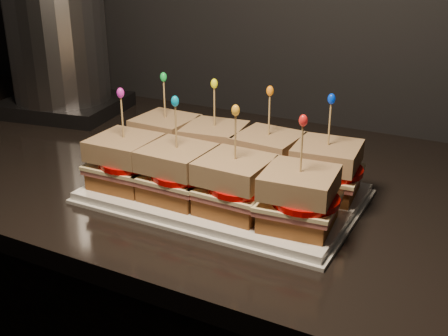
% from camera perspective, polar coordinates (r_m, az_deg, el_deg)
% --- Properties ---
extents(granite_slab, '(2.64, 0.74, 0.03)m').
position_cam_1_polar(granite_slab, '(0.98, 11.38, -3.50)').
color(granite_slab, black).
rests_on(granite_slab, cabinet).
extents(platter, '(0.43, 0.27, 0.02)m').
position_cam_1_polar(platter, '(0.94, 0.00, -2.59)').
color(platter, white).
rests_on(platter, granite_slab).
extents(platter_rim, '(0.44, 0.28, 0.01)m').
position_cam_1_polar(platter_rim, '(0.94, 0.00, -2.92)').
color(platter_rim, white).
rests_on(platter_rim, granite_slab).
extents(sandwich_0_bread_bot, '(0.10, 0.10, 0.03)m').
position_cam_1_polar(sandwich_0_bread_bot, '(1.05, -5.85, 1.45)').
color(sandwich_0_bread_bot, brown).
rests_on(sandwich_0_bread_bot, platter).
extents(sandwich_0_ham, '(0.11, 0.11, 0.01)m').
position_cam_1_polar(sandwich_0_ham, '(1.05, -5.88, 2.35)').
color(sandwich_0_ham, '#B7574D').
rests_on(sandwich_0_ham, sandwich_0_bread_bot).
extents(sandwich_0_cheese, '(0.11, 0.11, 0.01)m').
position_cam_1_polar(sandwich_0_cheese, '(1.04, -5.90, 2.71)').
color(sandwich_0_cheese, '#FEEBAB').
rests_on(sandwich_0_cheese, sandwich_0_ham).
extents(sandwich_0_tomato, '(0.10, 0.10, 0.01)m').
position_cam_1_polar(sandwich_0_tomato, '(1.03, -5.54, 2.90)').
color(sandwich_0_tomato, '#C40604').
rests_on(sandwich_0_tomato, sandwich_0_cheese).
extents(sandwich_0_bread_top, '(0.10, 0.10, 0.03)m').
position_cam_1_polar(sandwich_0_bread_top, '(1.03, -5.96, 4.22)').
color(sandwich_0_bread_top, brown).
rests_on(sandwich_0_bread_top, sandwich_0_tomato).
extents(sandwich_0_pick, '(0.00, 0.00, 0.09)m').
position_cam_1_polar(sandwich_0_pick, '(1.02, -6.07, 6.72)').
color(sandwich_0_pick, tan).
rests_on(sandwich_0_pick, sandwich_0_bread_top).
extents(sandwich_0_frill, '(0.01, 0.01, 0.02)m').
position_cam_1_polar(sandwich_0_frill, '(1.01, -6.17, 9.18)').
color(sandwich_0_frill, green).
rests_on(sandwich_0_frill, sandwich_0_pick).
extents(sandwich_1_bread_bot, '(0.11, 0.11, 0.03)m').
position_cam_1_polar(sandwich_1_bread_bot, '(1.00, -0.95, 0.48)').
color(sandwich_1_bread_bot, brown).
rests_on(sandwich_1_bread_bot, platter).
extents(sandwich_1_ham, '(0.12, 0.12, 0.01)m').
position_cam_1_polar(sandwich_1_ham, '(1.00, -0.95, 1.41)').
color(sandwich_1_ham, '#B7574D').
rests_on(sandwich_1_ham, sandwich_1_bread_bot).
extents(sandwich_1_cheese, '(0.12, 0.12, 0.01)m').
position_cam_1_polar(sandwich_1_cheese, '(0.99, -0.96, 1.79)').
color(sandwich_1_cheese, '#FEEBAB').
rests_on(sandwich_1_cheese, sandwich_1_ham).
extents(sandwich_1_tomato, '(0.10, 0.10, 0.01)m').
position_cam_1_polar(sandwich_1_tomato, '(0.98, -0.51, 1.97)').
color(sandwich_1_tomato, '#C40604').
rests_on(sandwich_1_tomato, sandwich_1_cheese).
extents(sandwich_1_bread_top, '(0.11, 0.11, 0.03)m').
position_cam_1_polar(sandwich_1_bread_top, '(0.98, -0.97, 3.37)').
color(sandwich_1_bread_top, brown).
rests_on(sandwich_1_bread_top, sandwich_1_tomato).
extents(sandwich_1_pick, '(0.00, 0.00, 0.09)m').
position_cam_1_polar(sandwich_1_pick, '(0.97, -0.98, 5.99)').
color(sandwich_1_pick, tan).
rests_on(sandwich_1_pick, sandwich_1_bread_top).
extents(sandwich_1_frill, '(0.01, 0.01, 0.02)m').
position_cam_1_polar(sandwich_1_frill, '(0.96, -1.00, 8.57)').
color(sandwich_1_frill, '#F1F616').
rests_on(sandwich_1_frill, sandwich_1_pick).
extents(sandwich_2_bread_bot, '(0.10, 0.10, 0.03)m').
position_cam_1_polar(sandwich_2_bread_bot, '(0.96, 4.42, -0.60)').
color(sandwich_2_bread_bot, brown).
rests_on(sandwich_2_bread_bot, platter).
extents(sandwich_2_ham, '(0.11, 0.11, 0.01)m').
position_cam_1_polar(sandwich_2_ham, '(0.95, 4.45, 0.37)').
color(sandwich_2_ham, '#B7574D').
rests_on(sandwich_2_ham, sandwich_2_bread_bot).
extents(sandwich_2_cheese, '(0.12, 0.11, 0.01)m').
position_cam_1_polar(sandwich_2_cheese, '(0.95, 4.46, 0.76)').
color(sandwich_2_cheese, '#FEEBAB').
rests_on(sandwich_2_cheese, sandwich_2_ham).
extents(sandwich_2_tomato, '(0.10, 0.10, 0.01)m').
position_cam_1_polar(sandwich_2_tomato, '(0.94, 5.00, 0.94)').
color(sandwich_2_tomato, '#C40604').
rests_on(sandwich_2_tomato, sandwich_2_cheese).
extents(sandwich_2_bread_top, '(0.11, 0.11, 0.03)m').
position_cam_1_polar(sandwich_2_bread_top, '(0.94, 4.52, 2.40)').
color(sandwich_2_bread_top, brown).
rests_on(sandwich_2_bread_top, sandwich_2_tomato).
extents(sandwich_2_pick, '(0.00, 0.00, 0.09)m').
position_cam_1_polar(sandwich_2_pick, '(0.93, 4.60, 5.13)').
color(sandwich_2_pick, tan).
rests_on(sandwich_2_pick, sandwich_2_bread_top).
extents(sandwich_2_frill, '(0.01, 0.01, 0.02)m').
position_cam_1_polar(sandwich_2_frill, '(0.91, 4.69, 7.82)').
color(sandwich_2_frill, orange).
rests_on(sandwich_2_frill, sandwich_2_pick).
extents(sandwich_3_bread_bot, '(0.11, 0.11, 0.03)m').
position_cam_1_polar(sandwich_3_bread_bot, '(0.93, 10.21, -1.75)').
color(sandwich_3_bread_bot, brown).
rests_on(sandwich_3_bread_bot, platter).
extents(sandwich_3_ham, '(0.12, 0.11, 0.01)m').
position_cam_1_polar(sandwich_3_ham, '(0.92, 10.29, -0.75)').
color(sandwich_3_ham, '#B7574D').
rests_on(sandwich_3_ham, sandwich_3_bread_bot).
extents(sandwich_3_cheese, '(0.12, 0.11, 0.01)m').
position_cam_1_polar(sandwich_3_cheese, '(0.92, 10.32, -0.35)').
color(sandwich_3_cheese, '#FEEBAB').
rests_on(sandwich_3_cheese, sandwich_3_ham).
extents(sandwich_3_tomato, '(0.10, 0.10, 0.01)m').
position_cam_1_polar(sandwich_3_tomato, '(0.91, 10.95, -0.18)').
color(sandwich_3_tomato, '#C40604').
rests_on(sandwich_3_tomato, sandwich_3_cheese).
extents(sandwich_3_bread_top, '(0.11, 0.11, 0.03)m').
position_cam_1_polar(sandwich_3_bread_top, '(0.91, 10.44, 1.33)').
color(sandwich_3_bread_top, brown).
rests_on(sandwich_3_bread_top, sandwich_3_tomato).
extents(sandwich_3_pick, '(0.00, 0.00, 0.09)m').
position_cam_1_polar(sandwich_3_pick, '(0.89, 10.65, 4.14)').
color(sandwich_3_pick, tan).
rests_on(sandwich_3_pick, sandwich_3_bread_top).
extents(sandwich_3_frill, '(0.01, 0.01, 0.02)m').
position_cam_1_polar(sandwich_3_frill, '(0.88, 10.86, 6.92)').
color(sandwich_3_frill, '#0431E1').
rests_on(sandwich_3_frill, sandwich_3_pick).
extents(sandwich_4_bread_bot, '(0.10, 0.10, 0.03)m').
position_cam_1_polar(sandwich_4_bread_bot, '(0.96, -9.87, -0.90)').
color(sandwich_4_bread_bot, brown).
rests_on(sandwich_4_bread_bot, platter).
extents(sandwich_4_ham, '(0.11, 0.11, 0.01)m').
position_cam_1_polar(sandwich_4_ham, '(0.95, -9.94, 0.07)').
color(sandwich_4_ham, '#B7574D').
rests_on(sandwich_4_ham, sandwich_4_bread_bot).
extents(sandwich_4_cheese, '(0.11, 0.11, 0.01)m').
position_cam_1_polar(sandwich_4_cheese, '(0.95, -9.97, 0.46)').
color(sandwich_4_cheese, '#FEEBAB').
rests_on(sandwich_4_cheese, sandwich_4_ham).
extents(sandwich_4_tomato, '(0.10, 0.10, 0.01)m').
position_cam_1_polar(sandwich_4_tomato, '(0.94, -9.64, 0.64)').
color(sandwich_4_tomato, '#C40604').
rests_on(sandwich_4_tomato, sandwich_4_cheese).
extents(sandwich_4_bread_top, '(0.10, 0.10, 0.03)m').
position_cam_1_polar(sandwich_4_bread_top, '(0.94, -10.09, 2.10)').
color(sandwich_4_bread_top, brown).
rests_on(sandwich_4_bread_top, sandwich_4_tomato).
extents(sandwich_4_pick, '(0.00, 0.00, 0.09)m').
position_cam_1_polar(sandwich_4_pick, '(0.93, -10.28, 4.82)').
color(sandwich_4_pick, tan).
rests_on(sandwich_4_pick, sandwich_4_bread_top).
extents(sandwich_4_frill, '(0.01, 0.01, 0.02)m').
position_cam_1_polar(sandwich_4_frill, '(0.91, -10.48, 7.51)').
color(sandwich_4_frill, '#CD22AB').
rests_on(sandwich_4_frill, sandwich_4_pick).
extents(sandwich_5_bread_bot, '(0.10, 0.10, 0.03)m').
position_cam_1_polar(sandwich_5_bread_bot, '(0.90, -4.69, -2.11)').
color(sandwich_5_bread_bot, brown).
rests_on(sandwich_5_bread_bot, platter).
extents(sandwich_5_ham, '(0.11, 0.11, 0.01)m').
position_cam_1_polar(sandwich_5_ham, '(0.90, -4.73, -1.09)').
color(sandwich_5_ham, '#B7574D').
rests_on(sandwich_5_ham, sandwich_5_bread_bot).
extents(sandwich_5_cheese, '(0.11, 0.11, 0.01)m').
position_cam_1_polar(sandwich_5_cheese, '(0.89, -4.74, -0.68)').
color(sandwich_5_cheese, '#FEEBAB').
rests_on(sandwich_5_cheese, sandwich_5_ham).
extents(sandwich_5_tomato, '(0.10, 0.10, 0.01)m').
position_cam_1_polar(sandwich_5_tomato, '(0.88, -4.31, -0.51)').
color(sandwich_5_tomato, '#C40604').
rests_on(sandwich_5_tomato, sandwich_5_cheese).
extents(sandwich_5_bread_top, '(0.10, 0.10, 0.03)m').
position_cam_1_polar(sandwich_5_bread_top, '(0.88, -4.80, 1.04)').
color(sandwich_5_bread_top, brown).
rests_on(sandwich_5_bread_top, sandwich_5_tomato).
extents(sandwich_5_pick, '(0.00, 0.00, 0.09)m').
position_cam_1_polar(sandwich_5_pick, '(0.87, -4.90, 3.92)').
color(sandwich_5_pick, tan).
rests_on(sandwich_5_pick, sandwich_5_bread_top).
extents(sandwich_5_frill, '(0.01, 0.01, 0.02)m').
position_cam_1_polar(sandwich_5_frill, '(0.85, -5.00, 6.78)').
color(sandwich_5_frill, '#058DB9').
rests_on(sandwich_5_frill, sandwich_5_pick).
extents(sandwich_6_bread_bot, '(0.10, 0.10, 0.03)m').
position_cam_1_polar(sandwich_6_bread_bot, '(0.86, 1.11, -3.45)').
color(sandwich_6_bread_bot, brown).
rests_on(sandwich_6_bread_bot, platter).
extents(sandwich_6_ham, '(0.11, 0.11, 0.01)m').
position_cam_1_polar(sandwich_6_ham, '(0.85, 1.11, -2.39)').
color(sandwich_6_ham, '#B7574D').
rests_on(sandwich_6_ham, sandwich_6_bread_bot).
extents(sandwich_6_cheese, '(0.11, 0.11, 0.01)m').
position_cam_1_polar(sandwich_6_cheese, '(0.85, 1.12, -1.96)').
color(sandwich_6_cheese, '#FEEBAB').
rests_on(sandwich_6_cheese, sandwich_6_ham).
extents(sandwich_6_tomato, '(0.10, 0.10, 0.01)m').
position_cam_1_polar(sandwich_6_tomato, '(0.84, 1.67, -1.80)').
color(sandwich_6_tomato, '#C40604').
rests_on(sandwich_6_tomato, sandwich_6_cheese).
extents(sandwich_6_bread_top, '(0.10, 0.10, 0.03)m').
position_cam_1_polar(sandwich_6_bread_top, '(0.84, 1.13, -0.16)').
color(sandwich_6_bread_top, brown).
rests_on(sandwich_6_bread_top, sandwich_6_tomato).
extents(sandwich_6_pick, '(0.00, 0.00, 0.09)m').
position_cam_1_polar(sandwich_6_pick, '(0.82, 1.16, 2.87)').
color(sandwich_6_pick, tan).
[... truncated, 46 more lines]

